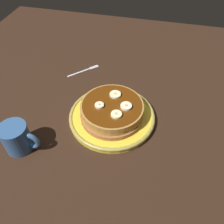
{
  "coord_description": "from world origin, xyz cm",
  "views": [
    {
      "loc": [
        11.08,
        -45.75,
        52.88
      ],
      "look_at": [
        0.0,
        0.0,
        2.95
      ],
      "focal_mm": 36.86,
      "sensor_mm": 36.0,
      "label": 1
    }
  ],
  "objects_px": {
    "coffee_mug": "(17,138)",
    "banana_slice_2": "(99,105)",
    "banana_slice_1": "(126,106)",
    "banana_slice_3": "(116,95)",
    "banana_slice_0": "(116,115)",
    "fork": "(85,70)",
    "pancake_stack": "(113,111)",
    "plate": "(112,116)"
  },
  "relations": [
    {
      "from": "coffee_mug",
      "to": "banana_slice_2",
      "type": "bearing_deg",
      "value": 38.69
    },
    {
      "from": "banana_slice_1",
      "to": "banana_slice_2",
      "type": "height_order",
      "value": "same"
    },
    {
      "from": "banana_slice_1",
      "to": "banana_slice_3",
      "type": "distance_m",
      "value": 0.05
    },
    {
      "from": "banana_slice_0",
      "to": "banana_slice_3",
      "type": "relative_size",
      "value": 0.9
    },
    {
      "from": "banana_slice_0",
      "to": "fork",
      "type": "xyz_separation_m",
      "value": [
        -0.18,
        0.25,
        -0.06
      ]
    },
    {
      "from": "pancake_stack",
      "to": "coffee_mug",
      "type": "xyz_separation_m",
      "value": [
        -0.22,
        -0.16,
        0.0
      ]
    },
    {
      "from": "plate",
      "to": "coffee_mug",
      "type": "bearing_deg",
      "value": -143.44
    },
    {
      "from": "pancake_stack",
      "to": "banana_slice_1",
      "type": "distance_m",
      "value": 0.05
    },
    {
      "from": "banana_slice_3",
      "to": "coffee_mug",
      "type": "distance_m",
      "value": 0.3
    },
    {
      "from": "plate",
      "to": "banana_slice_2",
      "type": "xyz_separation_m",
      "value": [
        -0.03,
        -0.01,
        0.05
      ]
    },
    {
      "from": "coffee_mug",
      "to": "fork",
      "type": "xyz_separation_m",
      "value": [
        0.06,
        0.38,
        -0.04
      ]
    },
    {
      "from": "banana_slice_3",
      "to": "banana_slice_0",
      "type": "bearing_deg",
      "value": -76.74
    },
    {
      "from": "pancake_stack",
      "to": "plate",
      "type": "bearing_deg",
      "value": 137.79
    },
    {
      "from": "banana_slice_3",
      "to": "fork",
      "type": "relative_size",
      "value": 0.34
    },
    {
      "from": "pancake_stack",
      "to": "banana_slice_0",
      "type": "xyz_separation_m",
      "value": [
        0.02,
        -0.03,
        0.02
      ]
    },
    {
      "from": "coffee_mug",
      "to": "fork",
      "type": "height_order",
      "value": "coffee_mug"
    },
    {
      "from": "fork",
      "to": "plate",
      "type": "bearing_deg",
      "value": -53.72
    },
    {
      "from": "plate",
      "to": "banana_slice_1",
      "type": "distance_m",
      "value": 0.07
    },
    {
      "from": "coffee_mug",
      "to": "banana_slice_0",
      "type": "bearing_deg",
      "value": 27.41
    },
    {
      "from": "plate",
      "to": "fork",
      "type": "bearing_deg",
      "value": 126.28
    },
    {
      "from": "banana_slice_2",
      "to": "fork",
      "type": "xyz_separation_m",
      "value": [
        -0.12,
        0.23,
        -0.06
      ]
    },
    {
      "from": "pancake_stack",
      "to": "coffee_mug",
      "type": "relative_size",
      "value": 1.83
    },
    {
      "from": "pancake_stack",
      "to": "banana_slice_1",
      "type": "bearing_deg",
      "value": 8.54
    },
    {
      "from": "banana_slice_3",
      "to": "coffee_mug",
      "type": "bearing_deg",
      "value": -137.36
    },
    {
      "from": "pancake_stack",
      "to": "coffee_mug",
      "type": "distance_m",
      "value": 0.27
    },
    {
      "from": "banana_slice_0",
      "to": "coffee_mug",
      "type": "distance_m",
      "value": 0.27
    },
    {
      "from": "banana_slice_3",
      "to": "banana_slice_1",
      "type": "bearing_deg",
      "value": -44.89
    },
    {
      "from": "banana_slice_3",
      "to": "pancake_stack",
      "type": "bearing_deg",
      "value": -89.86
    },
    {
      "from": "pancake_stack",
      "to": "banana_slice_2",
      "type": "xyz_separation_m",
      "value": [
        -0.04,
        -0.01,
        0.02
      ]
    },
    {
      "from": "banana_slice_0",
      "to": "banana_slice_1",
      "type": "bearing_deg",
      "value": 63.73
    },
    {
      "from": "plate",
      "to": "pancake_stack",
      "type": "bearing_deg",
      "value": -42.21
    },
    {
      "from": "plate",
      "to": "banana_slice_2",
      "type": "distance_m",
      "value": 0.06
    },
    {
      "from": "banana_slice_0",
      "to": "fork",
      "type": "distance_m",
      "value": 0.31
    },
    {
      "from": "coffee_mug",
      "to": "banana_slice_3",
      "type": "bearing_deg",
      "value": 42.64
    },
    {
      "from": "banana_slice_1",
      "to": "fork",
      "type": "distance_m",
      "value": 0.3
    },
    {
      "from": "pancake_stack",
      "to": "banana_slice_2",
      "type": "bearing_deg",
      "value": -162.56
    },
    {
      "from": "banana_slice_0",
      "to": "fork",
      "type": "height_order",
      "value": "banana_slice_0"
    },
    {
      "from": "coffee_mug",
      "to": "fork",
      "type": "bearing_deg",
      "value": 80.82
    },
    {
      "from": "fork",
      "to": "banana_slice_1",
      "type": "bearing_deg",
      "value": -46.73
    },
    {
      "from": "plate",
      "to": "banana_slice_3",
      "type": "bearing_deg",
      "value": 86.11
    },
    {
      "from": "pancake_stack",
      "to": "banana_slice_3",
      "type": "height_order",
      "value": "banana_slice_3"
    },
    {
      "from": "pancake_stack",
      "to": "fork",
      "type": "height_order",
      "value": "pancake_stack"
    }
  ]
}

